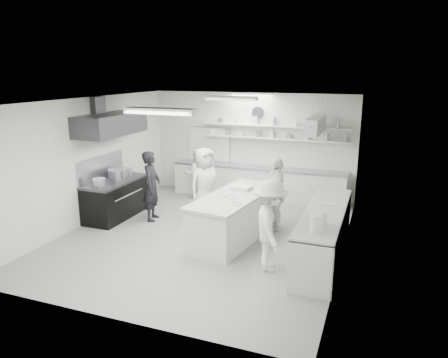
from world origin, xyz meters
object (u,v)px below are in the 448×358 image
(cook_back, at_px, (196,173))
(cook_stove, at_px, (152,186))
(right_counter, at_px, (324,235))
(prep_island, at_px, (234,218))
(stove, at_px, (115,200))
(back_counter, at_px, (257,183))

(cook_back, bearing_deg, cook_stove, 46.87)
(right_counter, distance_m, prep_island, 1.99)
(cook_stove, bearing_deg, stove, 84.22)
(stove, distance_m, cook_stove, 1.07)
(stove, relative_size, right_counter, 0.55)
(stove, height_order, right_counter, right_counter)
(stove, bearing_deg, prep_island, -5.11)
(right_counter, bearing_deg, stove, 173.48)
(back_counter, distance_m, right_counter, 4.13)
(stove, bearing_deg, cook_back, 61.83)
(stove, relative_size, cook_stove, 1.04)
(right_counter, relative_size, cook_back, 2.29)
(right_counter, height_order, prep_island, prep_island)
(cook_stove, bearing_deg, prep_island, -114.75)
(stove, distance_m, cook_back, 2.59)
(back_counter, bearing_deg, right_counter, -55.35)
(cook_stove, bearing_deg, cook_back, -20.33)
(cook_back, bearing_deg, right_counter, 107.79)
(cook_stove, xyz_separation_m, cook_back, (0.23, 2.12, -0.14))
(right_counter, bearing_deg, cook_stove, 170.14)
(back_counter, xyz_separation_m, right_counter, (2.35, -3.40, 0.01))
(stove, height_order, cook_stove, cook_stove)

